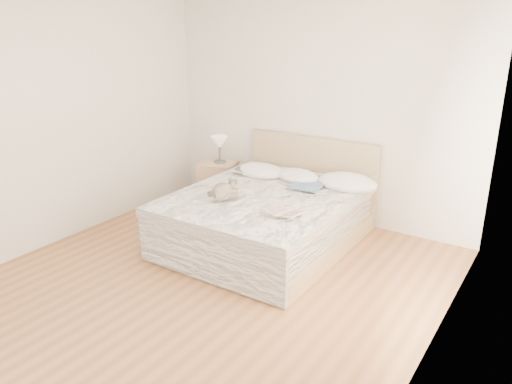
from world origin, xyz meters
TOP-DOWN VIEW (x-y plane):
  - floor at (0.00, 0.00)m, footprint 4.00×4.50m
  - wall_back at (0.00, 2.25)m, footprint 4.00×0.02m
  - wall_left at (-2.00, 0.00)m, footprint 0.02×4.50m
  - wall_right at (2.00, 0.00)m, footprint 0.02×4.50m
  - window at (1.99, 0.30)m, footprint 0.02×1.30m
  - bed at (0.00, 1.19)m, footprint 1.72×2.14m
  - nightstand at (-1.23, 1.88)m, footprint 0.54×0.50m
  - table_lamp at (-1.20, 1.91)m, footprint 0.27×0.27m
  - pillow_left at (-0.41, 1.68)m, footprint 0.59×0.42m
  - pillow_middle at (0.06, 1.73)m, footprint 0.58×0.46m
  - pillow_right at (0.63, 1.82)m, footprint 0.68×0.48m
  - blouse at (0.27, 1.60)m, footprint 0.60×0.63m
  - photo_book at (-0.57, 1.58)m, footprint 0.37×0.31m
  - childrens_book at (0.50, 0.68)m, footprint 0.37×0.29m
  - teddy_bear at (-0.26, 0.71)m, footprint 0.27×0.34m

SIDE VIEW (x-z plane):
  - floor at x=0.00m, z-range 0.00..0.00m
  - nightstand at x=-1.23m, z-range 0.00..0.56m
  - bed at x=0.00m, z-range -0.19..0.81m
  - blouse at x=0.27m, z-range 0.62..0.64m
  - photo_book at x=-0.57m, z-range 0.62..0.64m
  - childrens_book at x=0.50m, z-range 0.62..0.64m
  - pillow_left at x=-0.41m, z-range 0.55..0.73m
  - pillow_middle at x=0.06m, z-range 0.56..0.72m
  - pillow_right at x=0.63m, z-range 0.54..0.74m
  - teddy_bear at x=-0.26m, z-range 0.57..0.73m
  - table_lamp at x=-1.20m, z-range 0.64..1.00m
  - wall_back at x=0.00m, z-range 0.00..2.70m
  - wall_left at x=-2.00m, z-range 0.00..2.70m
  - wall_right at x=2.00m, z-range 0.00..2.70m
  - window at x=1.99m, z-range 0.90..2.00m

